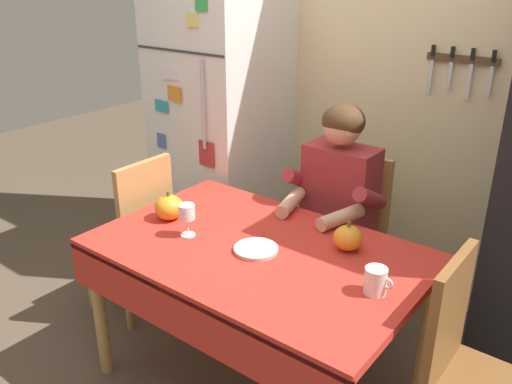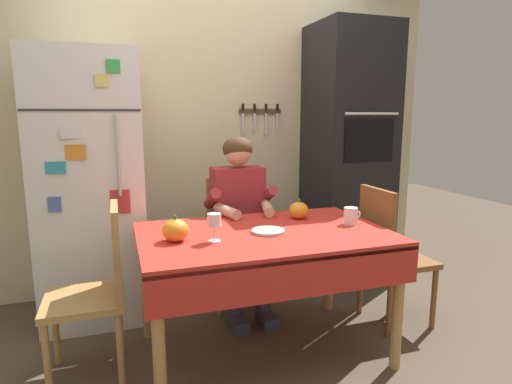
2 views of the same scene
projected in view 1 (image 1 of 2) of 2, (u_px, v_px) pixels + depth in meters
name	position (u px, v px, depth m)	size (l,w,h in m)	color
back_wall_assembly	(403.00, 74.00, 2.94)	(3.70, 0.13, 2.60)	beige
refrigerator	(222.00, 129.00, 3.37)	(0.68, 0.71, 1.80)	white
dining_table	(254.00, 266.00, 2.29)	(1.40, 0.90, 0.74)	tan
chair_behind_person	(348.00, 232.00, 2.91)	(0.40, 0.40, 0.93)	tan
seated_person	(332.00, 205.00, 2.68)	(0.47, 0.55, 1.25)	#38384C
chair_right_side	(469.00, 368.00, 1.92)	(0.40, 0.40, 0.93)	brown
chair_left_side	(136.00, 230.00, 2.92)	(0.40, 0.40, 0.93)	tan
coffee_mug	(376.00, 281.00, 1.94)	(0.11, 0.08, 0.10)	white
wine_glass	(187.00, 214.00, 2.33)	(0.07, 0.07, 0.15)	white
pumpkin_large	(348.00, 238.00, 2.24)	(0.12, 0.12, 0.13)	orange
pumpkin_medium	(169.00, 207.00, 2.51)	(0.14, 0.14, 0.14)	orange
serving_tray	(256.00, 249.00, 2.24)	(0.19, 0.19, 0.02)	#B7B2A8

